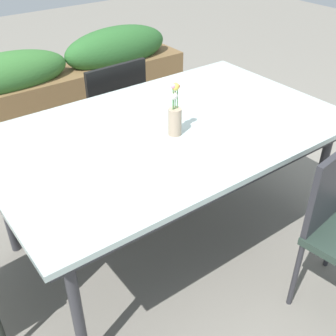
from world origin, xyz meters
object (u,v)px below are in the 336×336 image
Objects in this scene: dining_table at (168,135)px; planter_box at (69,80)px; chair_far_side at (108,110)px; flower_vase at (175,116)px.

dining_table is 0.79× the size of planter_box.
flower_vase is at bearing -99.99° from chair_far_side.
planter_box is (0.16, 1.04, -0.14)m from chair_far_side.
flower_vase is at bearing -102.13° from dining_table.
flower_vase is (-0.02, -0.08, 0.16)m from dining_table.
planter_box is at bearing 79.21° from chair_far_side.
dining_table is 2.16× the size of chair_far_side.
chair_far_side reaches higher than planter_box.
chair_far_side reaches higher than dining_table.
chair_far_side is 3.11× the size of flower_vase.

